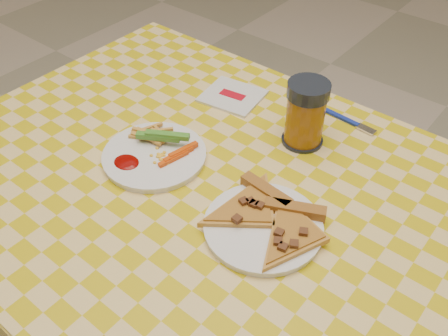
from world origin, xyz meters
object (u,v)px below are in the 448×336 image
(table, at_px, (225,217))
(plate_right, at_px, (263,227))
(drink_glass, at_px, (305,114))
(plate_left, at_px, (155,156))

(table, relative_size, plate_right, 6.02)
(table, height_order, drink_glass, drink_glass)
(drink_glass, bearing_deg, plate_left, -130.37)
(plate_left, bearing_deg, plate_right, -3.32)
(table, distance_m, drink_glass, 0.28)
(table, height_order, plate_left, plate_left)
(table, distance_m, plate_right, 0.14)
(plate_right, bearing_deg, table, 164.70)
(table, relative_size, drink_glass, 8.70)
(plate_right, bearing_deg, plate_left, 176.68)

